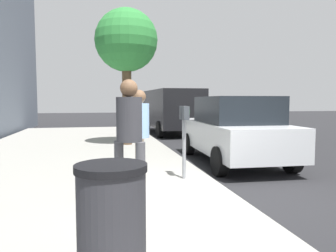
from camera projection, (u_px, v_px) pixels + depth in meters
name	position (u px, v px, depth m)	size (l,w,h in m)	color
ground_plane	(235.00, 203.00, 5.28)	(80.00, 80.00, 0.00)	#232326
sidewalk_slab	(41.00, 211.00, 4.66)	(28.00, 6.00, 0.15)	gray
parking_meter	(184.00, 127.00, 6.24)	(0.36, 0.12, 1.41)	gray
pedestrian_at_meter	(139.00, 128.00, 6.12)	(0.52, 0.37, 1.72)	#726656
pedestrian_bystander	(129.00, 127.00, 5.06)	(0.40, 0.47, 1.85)	#47474C
parked_sedan_near	(234.00, 130.00, 8.60)	(4.46, 2.09, 1.77)	silver
parked_van_far	(171.00, 109.00, 16.18)	(5.26, 2.24, 2.18)	black
street_tree	(126.00, 42.00, 10.94)	(2.12, 2.12, 4.61)	brown
trash_bin	(112.00, 225.00, 2.64)	(0.59, 0.59, 1.01)	#2D2D33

